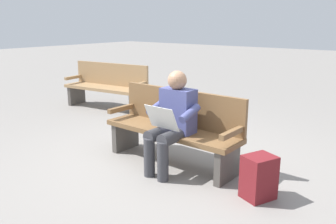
{
  "coord_description": "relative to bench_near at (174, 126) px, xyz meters",
  "views": [
    {
      "loc": [
        -2.51,
        3.27,
        1.72
      ],
      "look_at": [
        -0.07,
        0.15,
        0.7
      ],
      "focal_mm": 37.73,
      "sensor_mm": 36.0,
      "label": 1
    }
  ],
  "objects": [
    {
      "name": "person_seated",
      "position": [
        -0.14,
        0.24,
        0.17
      ],
      "size": [
        0.58,
        0.58,
        1.18
      ],
      "rotation": [
        0.0,
        0.0,
        -0.02
      ],
      "color": "#474C84",
      "rests_on": "ground"
    },
    {
      "name": "bench_far",
      "position": [
        2.8,
        -1.45,
        0.0
      ],
      "size": [
        1.85,
        0.7,
        0.9
      ],
      "rotation": [
        0.0,
        0.0,
        0.12
      ],
      "color": "#9E7A51",
      "rests_on": "ground"
    },
    {
      "name": "backpack",
      "position": [
        -1.23,
        0.25,
        -0.24
      ],
      "size": [
        0.36,
        0.37,
        0.44
      ],
      "rotation": [
        0.0,
        0.0,
        4.31
      ],
      "color": "maroon",
      "rests_on": "ground"
    },
    {
      "name": "ground_plane",
      "position": [
        0.0,
        0.07,
        -0.46
      ],
      "size": [
        40.0,
        40.0,
        0.0
      ],
      "primitive_type": "plane",
      "color": "gray"
    },
    {
      "name": "bench_near",
      "position": [
        0.0,
        0.0,
        0.0
      ],
      "size": [
        1.81,
        0.52,
        0.9
      ],
      "rotation": [
        0.0,
        0.0,
        -0.02
      ],
      "color": "brown",
      "rests_on": "ground"
    }
  ]
}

